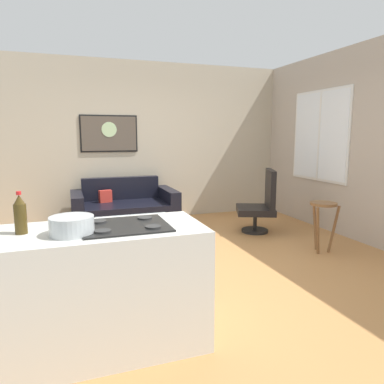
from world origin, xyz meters
name	(u,v)px	position (x,y,z in m)	size (l,w,h in m)	color
ground	(187,262)	(0.00, 0.00, -0.02)	(6.40, 6.40, 0.04)	#BA7F48
back_wall	(144,142)	(0.00, 2.42, 1.40)	(6.40, 0.05, 2.80)	#B7AB93
right_wall	(348,144)	(2.62, 0.30, 1.40)	(0.05, 6.40, 2.80)	#B5A696
couch	(124,211)	(-0.48, 1.83, 0.28)	(1.66, 0.95, 0.81)	black
coffee_table	(134,221)	(-0.51, 0.73, 0.38)	(0.99, 0.53, 0.41)	silver
armchair	(261,204)	(1.52, 0.87, 0.46)	(0.76, 0.77, 1.00)	black
bar_stool	(323,213)	(1.77, -0.26, 0.52)	(0.38, 0.38, 0.67)	brown
kitchen_counter	(83,291)	(-1.27, -1.48, 0.45)	(1.71, 0.70, 0.91)	silver
soda_bottle_2	(20,215)	(-1.64, -1.44, 1.02)	(0.08, 0.08, 0.28)	#453514
mixing_bowl	(72,226)	(-1.32, -1.58, 0.95)	(0.29, 0.29, 0.12)	silver
wall_painting	(109,134)	(-0.62, 2.38, 1.55)	(0.97, 0.03, 0.63)	black
window	(320,136)	(2.59, 0.90, 1.51)	(0.03, 1.34, 1.47)	silver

